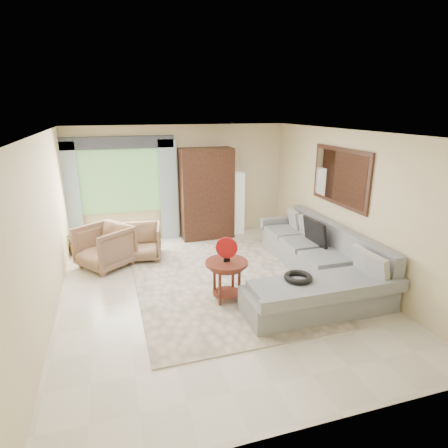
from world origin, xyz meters
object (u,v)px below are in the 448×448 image
object	(u,v)px
tv_screen	(315,232)
armchair_right	(142,242)
armchair_left	(105,247)
armoire	(207,194)
coffee_table	(227,280)
floor_lamp	(238,203)
sectional_sofa	(316,266)
potted_plant	(77,240)

from	to	relation	value
tv_screen	armchair_right	distance (m)	3.44
armchair_left	armoire	bearing A→B (deg)	79.42
tv_screen	coffee_table	world-z (taller)	tv_screen
floor_lamp	armchair_right	bearing A→B (deg)	-157.79
coffee_table	armoire	world-z (taller)	armoire
coffee_table	armchair_right	xyz separation A→B (m)	(-1.13, 2.17, 0.00)
armchair_right	floor_lamp	size ratio (longest dim) A/B	0.52
sectional_sofa	coffee_table	size ratio (longest dim) A/B	5.16
coffee_table	floor_lamp	distance (m)	3.43
potted_plant	armoire	xyz separation A→B (m)	(2.89, 0.26, 0.75)
armchair_right	floor_lamp	xyz separation A→B (m)	(2.41, 0.98, 0.40)
tv_screen	armchair_left	bearing A→B (deg)	162.51
tv_screen	armoire	world-z (taller)	armoire
potted_plant	floor_lamp	world-z (taller)	floor_lamp
armchair_right	floor_lamp	bearing A→B (deg)	30.72
tv_screen	potted_plant	distance (m)	4.88
tv_screen	floor_lamp	xyz separation A→B (m)	(-0.70, 2.40, 0.03)
coffee_table	armchair_right	world-z (taller)	armchair_right
sectional_sofa	armchair_right	distance (m)	3.46
armchair_right	potted_plant	size ratio (longest dim) A/B	1.31
tv_screen	potted_plant	bearing A→B (deg)	154.59
armchair_right	potted_plant	xyz separation A→B (m)	(-1.28, 0.66, -0.06)
armoire	armchair_left	bearing A→B (deg)	-153.85
tv_screen	floor_lamp	size ratio (longest dim) A/B	0.49
sectional_sofa	coffee_table	bearing A→B (deg)	-173.43
potted_plant	floor_lamp	size ratio (longest dim) A/B	0.40
armchair_left	armoire	xyz separation A→B (m)	(2.32, 1.14, 0.64)
armchair_right	potted_plant	distance (m)	1.44
sectional_sofa	armoire	size ratio (longest dim) A/B	1.65
sectional_sofa	armoire	bearing A→B (deg)	113.06
coffee_table	potted_plant	size ratio (longest dim) A/B	1.13
floor_lamp	coffee_table	bearing A→B (deg)	-112.06
tv_screen	armchair_right	size ratio (longest dim) A/B	0.95
armoire	floor_lamp	distance (m)	0.86
armchair_left	armoire	world-z (taller)	armoire
potted_plant	coffee_table	bearing A→B (deg)	-49.65
coffee_table	potted_plant	distance (m)	3.72
tv_screen	armoire	distance (m)	2.80
sectional_sofa	coffee_table	xyz separation A→B (m)	(-1.71, -0.20, 0.07)
tv_screen	armchair_left	size ratio (longest dim) A/B	0.82
armchair_left	potted_plant	world-z (taller)	armchair_left
floor_lamp	tv_screen	bearing A→B (deg)	-73.76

